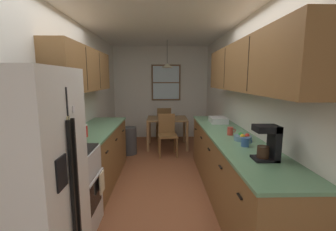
{
  "coord_description": "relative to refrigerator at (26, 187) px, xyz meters",
  "views": [
    {
      "loc": [
        0.06,
        -2.9,
        1.66
      ],
      "look_at": [
        0.15,
        1.21,
        1.01
      ],
      "focal_mm": 24.65,
      "sensor_mm": 36.0,
      "label": 1
    }
  ],
  "objects": [
    {
      "name": "ground_plane",
      "position": [
        0.96,
        2.27,
        -0.87
      ],
      "size": [
        12.0,
        12.0,
        0.0
      ],
      "primitive_type": "plane",
      "color": "brown"
    },
    {
      "name": "wall_left",
      "position": [
        -0.39,
        2.27,
        0.4
      ],
      "size": [
        0.1,
        9.0,
        2.55
      ],
      "primitive_type": "cube",
      "color": "white",
      "rests_on": "ground"
    },
    {
      "name": "wall_right",
      "position": [
        2.31,
        2.27,
        0.4
      ],
      "size": [
        0.1,
        9.0,
        2.55
      ],
      "primitive_type": "cube",
      "color": "white",
      "rests_on": "ground"
    },
    {
      "name": "wall_back",
      "position": [
        0.96,
        4.92,
        0.4
      ],
      "size": [
        4.4,
        0.1,
        2.55
      ],
      "primitive_type": "cube",
      "color": "white",
      "rests_on": "ground"
    },
    {
      "name": "ceiling_slab",
      "position": [
        0.96,
        2.27,
        1.72
      ],
      "size": [
        4.4,
        9.0,
        0.08
      ],
      "primitive_type": "cube",
      "color": "white"
    },
    {
      "name": "refrigerator",
      "position": [
        0.0,
        0.0,
        0.0
      ],
      "size": [
        0.71,
        0.75,
        1.74
      ],
      "color": "white",
      "rests_on": "ground"
    },
    {
      "name": "stove_range",
      "position": [
        -0.03,
        0.7,
        -0.4
      ],
      "size": [
        0.66,
        0.62,
        1.1
      ],
      "color": "silver",
      "rests_on": "ground"
    },
    {
      "name": "microwave_over_range",
      "position": [
        -0.15,
        0.7,
        0.74
      ],
      "size": [
        0.39,
        0.64,
        0.31
      ],
      "color": "black"
    },
    {
      "name": "counter_left",
      "position": [
        -0.04,
        1.97,
        -0.42
      ],
      "size": [
        0.64,
        1.92,
        0.9
      ],
      "color": "brown",
      "rests_on": "ground"
    },
    {
      "name": "upper_cabinets_left",
      "position": [
        -0.18,
        1.92,
        0.92
      ],
      "size": [
        0.33,
        2.0,
        0.63
      ],
      "color": "brown"
    },
    {
      "name": "counter_right",
      "position": [
        1.96,
        1.42,
        -0.42
      ],
      "size": [
        0.64,
        3.24,
        0.9
      ],
      "color": "brown",
      "rests_on": "ground"
    },
    {
      "name": "upper_cabinets_right",
      "position": [
        2.1,
        1.37,
        0.94
      ],
      "size": [
        0.33,
        2.92,
        0.63
      ],
      "color": "brown"
    },
    {
      "name": "dining_table",
      "position": [
        1.12,
        3.89,
        -0.26
      ],
      "size": [
        0.96,
        0.79,
        0.72
      ],
      "color": "olive",
      "rests_on": "ground"
    },
    {
      "name": "dining_chair_near",
      "position": [
        1.11,
        3.29,
        -0.37
      ],
      "size": [
        0.44,
        0.44,
        0.9
      ],
      "color": "brown",
      "rests_on": "ground"
    },
    {
      "name": "dining_chair_far",
      "position": [
        1.04,
        4.49,
        -0.37
      ],
      "size": [
        0.43,
        0.43,
        0.9
      ],
      "color": "brown",
      "rests_on": "ground"
    },
    {
      "name": "pendant_light",
      "position": [
        1.12,
        3.89,
        1.1
      ],
      "size": [
        0.27,
        0.27,
        0.63
      ],
      "color": "black"
    },
    {
      "name": "back_window",
      "position": [
        1.11,
        4.85,
        0.69
      ],
      "size": [
        0.8,
        0.05,
        0.99
      ],
      "color": "brown"
    },
    {
      "name": "trash_bin",
      "position": [
        0.26,
        3.37,
        -0.57
      ],
      "size": [
        0.34,
        0.34,
        0.6
      ],
      "primitive_type": "cylinder",
      "color": "#3F3F42",
      "rests_on": "ground"
    },
    {
      "name": "storage_canister",
      "position": [
        -0.04,
        1.37,
        0.11
      ],
      "size": [
        0.12,
        0.12,
        0.17
      ],
      "color": "red",
      "rests_on": "counter_left"
    },
    {
      "name": "dish_towel",
      "position": [
        0.32,
        0.86,
        -0.37
      ],
      "size": [
        0.02,
        0.16,
        0.24
      ],
      "primitive_type": "cube",
      "color": "beige"
    },
    {
      "name": "coffee_maker",
      "position": [
        2.01,
        0.44,
        0.2
      ],
      "size": [
        0.22,
        0.18,
        0.33
      ],
      "color": "black",
      "rests_on": "counter_right"
    },
    {
      "name": "mug_by_coffeemaker",
      "position": [
        1.95,
        0.89,
        0.08
      ],
      "size": [
        0.13,
        0.09,
        0.1
      ],
      "color": "#335999",
      "rests_on": "counter_right"
    },
    {
      "name": "mug_spare",
      "position": [
        1.94,
        1.43,
        0.08
      ],
      "size": [
        0.12,
        0.08,
        0.11
      ],
      "color": "#BF3F33",
      "rests_on": "counter_right"
    },
    {
      "name": "fruit_bowl",
      "position": [
        2.01,
        1.15,
        0.07
      ],
      "size": [
        0.22,
        0.22,
        0.09
      ],
      "color": "#597F9E",
      "rests_on": "counter_right"
    },
    {
      "name": "dish_rack",
      "position": [
        1.98,
        2.31,
        0.08
      ],
      "size": [
        0.28,
        0.34,
        0.1
      ],
      "primitive_type": "cube",
      "color": "silver",
      "rests_on": "counter_right"
    },
    {
      "name": "table_serving_bowl",
      "position": [
        1.0,
        3.82,
        -0.12
      ],
      "size": [
        0.18,
        0.18,
        0.06
      ],
      "primitive_type": "cylinder",
      "color": "silver",
      "rests_on": "dining_table"
    }
  ]
}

